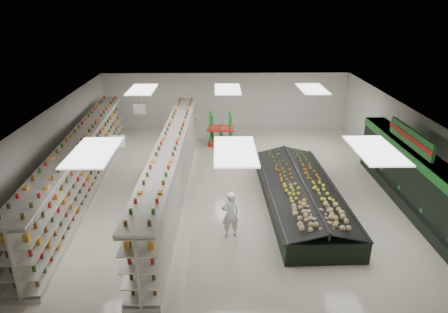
{
  "coord_description": "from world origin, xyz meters",
  "views": [
    {
      "loc": [
        -0.51,
        -14.5,
        7.25
      ],
      "look_at": [
        -0.23,
        0.36,
        1.23
      ],
      "focal_mm": 32.0,
      "sensor_mm": 36.0,
      "label": 1
    }
  ],
  "objects_px": {
    "gondola_left": "(83,166)",
    "produce_island": "(301,193)",
    "gondola_center": "(173,169)",
    "soda_endcap": "(221,130)",
    "shopper_background": "(167,145)",
    "shopper_main": "(230,214)"
  },
  "relations": [
    {
      "from": "gondola_left",
      "to": "soda_endcap",
      "type": "xyz_separation_m",
      "value": [
        5.48,
        5.08,
        -0.2
      ]
    },
    {
      "from": "produce_island",
      "to": "soda_endcap",
      "type": "distance_m",
      "value": 7.12
    },
    {
      "from": "produce_island",
      "to": "shopper_main",
      "type": "distance_m",
      "value": 3.33
    },
    {
      "from": "gondola_left",
      "to": "shopper_main",
      "type": "distance_m",
      "value": 6.64
    },
    {
      "from": "produce_island",
      "to": "shopper_main",
      "type": "relative_size",
      "value": 4.58
    },
    {
      "from": "gondola_left",
      "to": "shopper_background",
      "type": "relative_size",
      "value": 8.82
    },
    {
      "from": "soda_endcap",
      "to": "shopper_main",
      "type": "distance_m",
      "value": 8.5
    },
    {
      "from": "soda_endcap",
      "to": "shopper_main",
      "type": "height_order",
      "value": "soda_endcap"
    },
    {
      "from": "gondola_left",
      "to": "produce_island",
      "type": "xyz_separation_m",
      "value": [
        8.35,
        -1.43,
        -0.54
      ]
    },
    {
      "from": "shopper_background",
      "to": "gondola_left",
      "type": "bearing_deg",
      "value": 166.58
    },
    {
      "from": "gondola_center",
      "to": "shopper_main",
      "type": "bearing_deg",
      "value": -53.81
    },
    {
      "from": "gondola_center",
      "to": "soda_endcap",
      "type": "xyz_separation_m",
      "value": [
        1.92,
        5.43,
        -0.2
      ]
    },
    {
      "from": "gondola_center",
      "to": "shopper_main",
      "type": "distance_m",
      "value": 3.75
    },
    {
      "from": "gondola_center",
      "to": "soda_endcap",
      "type": "relative_size",
      "value": 7.57
    },
    {
      "from": "shopper_main",
      "to": "shopper_background",
      "type": "height_order",
      "value": "shopper_main"
    },
    {
      "from": "soda_endcap",
      "to": "shopper_main",
      "type": "xyz_separation_m",
      "value": [
        0.21,
        -8.5,
        -0.03
      ]
    },
    {
      "from": "produce_island",
      "to": "shopper_background",
      "type": "height_order",
      "value": "shopper_background"
    },
    {
      "from": "soda_endcap",
      "to": "shopper_background",
      "type": "xyz_separation_m",
      "value": [
        -2.53,
        -1.98,
        -0.09
      ]
    },
    {
      "from": "gondola_left",
      "to": "produce_island",
      "type": "distance_m",
      "value": 8.49
    },
    {
      "from": "gondola_center",
      "to": "shopper_background",
      "type": "height_order",
      "value": "gondola_center"
    },
    {
      "from": "gondola_center",
      "to": "shopper_background",
      "type": "distance_m",
      "value": 3.51
    },
    {
      "from": "soda_endcap",
      "to": "shopper_background",
      "type": "relative_size",
      "value": 1.16
    }
  ]
}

